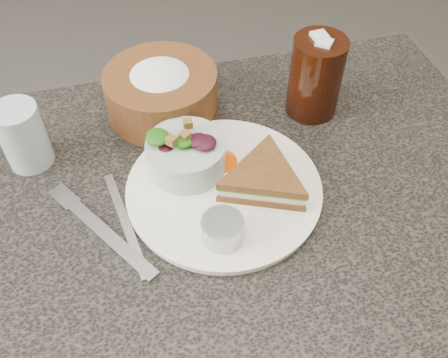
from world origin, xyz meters
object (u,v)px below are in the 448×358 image
Objects in this scene: dressing_ramekin at (223,229)px; cola_glass at (316,74)px; dinner_plate at (224,189)px; bread_basket at (161,86)px; dining_table at (218,320)px; salad_bowl at (186,151)px; sandwich at (264,179)px; water_glass at (23,136)px.

cola_glass is at bearing 46.63° from dressing_ramekin.
dinner_plate is 0.22m from bread_basket.
dining_table is 0.43m from salad_bowl.
sandwich is 0.25m from bread_basket.
bread_basket reaches higher than water_glass.
bread_basket reaches higher than sandwich.
sandwich is at bearing 40.89° from dressing_ramekin.
water_glass is (-0.26, 0.17, 0.43)m from dining_table.
dining_table is at bearing -141.09° from cola_glass.
bread_basket is 1.79× the size of water_glass.
dressing_ramekin reaches higher than dinner_plate.
cola_glass is at bearing 21.03° from salad_bowl.
sandwich is (0.06, -0.02, 0.03)m from dinner_plate.
dressing_ramekin is 0.33m from cola_glass.
salad_bowl is 0.15m from bread_basket.
bread_basket reaches higher than dining_table.
dressing_ramekin is at bearing -83.99° from bread_basket.
dining_table is 16.90× the size of dressing_ramekin.
salad_bowl is at bearing 106.45° from dining_table.
cola_glass is at bearing 0.56° from water_glass.
salad_bowl is at bearing -20.50° from water_glass.
sandwich is (0.08, 0.01, 0.41)m from dining_table.
dining_table is 9.33× the size of water_glass.
bread_basket reaches higher than dinner_plate.
cola_glass is 0.48m from water_glass.
dressing_ramekin is 0.31× the size of bread_basket.
dinner_plate is at bearing -26.88° from water_glass.
cola_glass reaches higher than dining_table.
bread_basket is at bearing 94.08° from salad_bowl.
dressing_ramekin is at bearing -94.10° from dining_table.
dressing_ramekin is 0.30m from bread_basket.
water_glass reaches higher than dinner_plate.
sandwich is 2.57× the size of dressing_ramekin.
bread_basket is (-0.03, 0.30, 0.02)m from dressing_ramekin.
water_glass is (-0.23, -0.07, -0.00)m from bread_basket.
water_glass reaches higher than sandwich.
dining_table is 0.41m from dressing_ramekin.
salad_bowl is at bearing -158.97° from cola_glass.
dinner_plate is at bearing 74.10° from dressing_ramekin.
dining_table is 6.58× the size of sandwich.
dinner_plate is at bearing -74.90° from bread_basket.
cola_glass is (0.22, 0.18, 0.45)m from dining_table.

